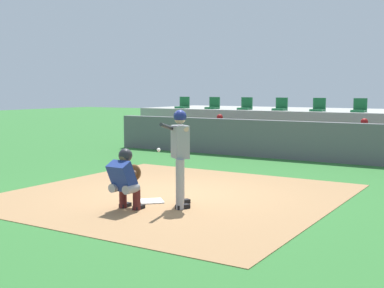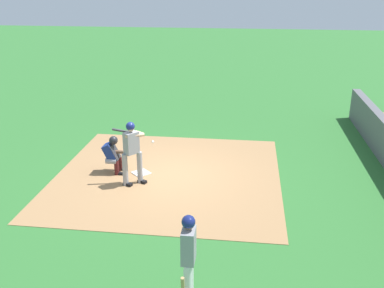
{
  "view_description": "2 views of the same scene",
  "coord_description": "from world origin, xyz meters",
  "px_view_note": "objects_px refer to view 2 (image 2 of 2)",
  "views": [
    {
      "loc": [
        5.74,
        -8.63,
        2.17
      ],
      "look_at": [
        0.0,
        0.7,
        1.0
      ],
      "focal_mm": 47.68,
      "sensor_mm": 36.0,
      "label": 1
    },
    {
      "loc": [
        11.44,
        2.17,
        5.36
      ],
      "look_at": [
        0.0,
        0.7,
        1.0
      ],
      "focal_mm": 41.2,
      "sensor_mm": 36.0,
      "label": 2
    }
  ],
  "objects_px": {
    "batter_at_plate": "(132,149)",
    "on_deck_batter": "(188,256)",
    "catcher_crouched": "(115,153)",
    "home_plate": "(141,173)"
  },
  "relations": [
    {
      "from": "batter_at_plate",
      "to": "home_plate",
      "type": "bearing_deg",
      "value": 176.09
    },
    {
      "from": "home_plate",
      "to": "catcher_crouched",
      "type": "relative_size",
      "value": 0.29
    },
    {
      "from": "home_plate",
      "to": "on_deck_batter",
      "type": "xyz_separation_m",
      "value": [
        5.31,
        2.12,
        1.0
      ]
    },
    {
      "from": "catcher_crouched",
      "to": "on_deck_batter",
      "type": "height_order",
      "value": "on_deck_batter"
    },
    {
      "from": "home_plate",
      "to": "catcher_crouched",
      "type": "distance_m",
      "value": 0.96
    },
    {
      "from": "batter_at_plate",
      "to": "on_deck_batter",
      "type": "bearing_deg",
      "value": 25.18
    },
    {
      "from": "home_plate",
      "to": "catcher_crouched",
      "type": "height_order",
      "value": "catcher_crouched"
    },
    {
      "from": "batter_at_plate",
      "to": "catcher_crouched",
      "type": "height_order",
      "value": "batter_at_plate"
    },
    {
      "from": "batter_at_plate",
      "to": "on_deck_batter",
      "type": "xyz_separation_m",
      "value": [
        4.62,
        2.17,
        -0.02
      ]
    },
    {
      "from": "catcher_crouched",
      "to": "on_deck_batter",
      "type": "relative_size",
      "value": 0.84
    }
  ]
}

